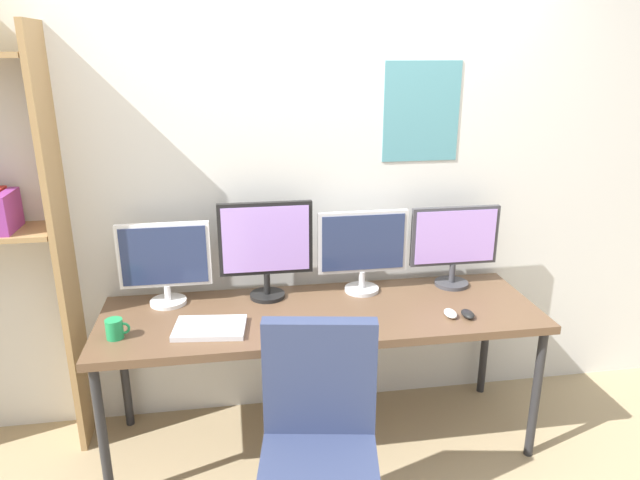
{
  "coord_description": "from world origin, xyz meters",
  "views": [
    {
      "loc": [
        -0.41,
        -1.93,
        1.96
      ],
      "look_at": [
        0.0,
        0.65,
        1.09
      ],
      "focal_mm": 32.37,
      "sensor_mm": 36.0,
      "label": 1
    }
  ],
  "objects": [
    {
      "name": "wall_back",
      "position": [
        0.0,
        1.02,
        1.3
      ],
      "size": [
        4.54,
        0.11,
        2.6
      ],
      "color": "silver",
      "rests_on": "ground_plane"
    },
    {
      "name": "desk",
      "position": [
        0.0,
        0.6,
        0.69
      ],
      "size": [
        2.14,
        0.68,
        0.74
      ],
      "color": "brown",
      "rests_on": "ground_plane"
    },
    {
      "name": "office_chair",
      "position": [
        -0.13,
        -0.13,
        0.4
      ],
      "size": [
        0.52,
        0.52,
        0.99
      ],
      "color": "#2D2D33",
      "rests_on": "ground_plane"
    },
    {
      "name": "monitor_far_left",
      "position": [
        -0.75,
        0.81,
        0.97
      ],
      "size": [
        0.45,
        0.18,
        0.42
      ],
      "color": "silver",
      "rests_on": "desk"
    },
    {
      "name": "monitor_center_left",
      "position": [
        -0.25,
        0.81,
        1.02
      ],
      "size": [
        0.47,
        0.18,
        0.5
      ],
      "color": "black",
      "rests_on": "desk"
    },
    {
      "name": "monitor_center_right",
      "position": [
        0.25,
        0.81,
        0.98
      ],
      "size": [
        0.47,
        0.18,
        0.44
      ],
      "color": "silver",
      "rests_on": "desk"
    },
    {
      "name": "monitor_far_right",
      "position": [
        0.75,
        0.81,
        0.99
      ],
      "size": [
        0.47,
        0.18,
        0.44
      ],
      "color": "#38383D",
      "rests_on": "desk"
    },
    {
      "name": "keyboard_main",
      "position": [
        0.0,
        0.37,
        0.75
      ],
      "size": [
        0.37,
        0.13,
        0.02
      ],
      "primitive_type": "cube",
      "color": "black",
      "rests_on": "desk"
    },
    {
      "name": "mouse_left_side",
      "position": [
        0.6,
        0.44,
        0.76
      ],
      "size": [
        0.06,
        0.1,
        0.03
      ],
      "primitive_type": "ellipsoid",
      "color": "silver",
      "rests_on": "desk"
    },
    {
      "name": "mouse_right_side",
      "position": [
        0.68,
        0.42,
        0.76
      ],
      "size": [
        0.06,
        0.1,
        0.03
      ],
      "primitive_type": "ellipsoid",
      "color": "black",
      "rests_on": "desk"
    },
    {
      "name": "laptop_closed",
      "position": [
        -0.53,
        0.48,
        0.75
      ],
      "size": [
        0.34,
        0.26,
        0.02
      ],
      "primitive_type": "cube",
      "rotation": [
        0.0,
        0.0,
        -0.12
      ],
      "color": "silver",
      "rests_on": "desk"
    },
    {
      "name": "coffee_mug",
      "position": [
        -0.95,
        0.47,
        0.79
      ],
      "size": [
        0.11,
        0.08,
        0.09
      ],
      "color": "#1E8C4C",
      "rests_on": "desk"
    }
  ]
}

